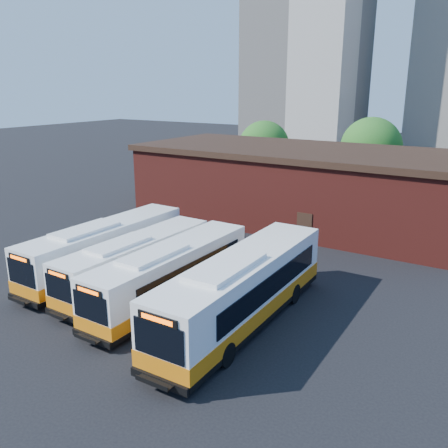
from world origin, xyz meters
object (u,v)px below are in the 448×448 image
Objects in this scene: bus_east at (243,292)px; transit_worker at (157,307)px; bus_west at (106,250)px; bus_midwest at (137,264)px; bus_mideast at (171,276)px.

transit_worker is (-3.50, -2.41, -0.73)m from bus_east.
bus_midwest is at bearing -8.49° from bus_west.
bus_midwest is (3.08, -0.48, -0.12)m from bus_west.
bus_midwest is at bearing 174.10° from bus_east.
bus_midwest is 0.84× the size of bus_east.
bus_west is 1.03× the size of bus_mideast.
bus_mideast is at bearing -8.62° from bus_west.
bus_east is at bearing -1.68° from bus_mideast.
bus_west is at bearing 86.49° from transit_worker.
bus_midwest is 7.64m from bus_east.
bus_west is 8.03m from transit_worker.
bus_west is 6.48× the size of transit_worker.
bus_mideast is 4.63m from bus_east.
bus_midwest is at bearing 171.26° from bus_mideast.
bus_west is 3.12m from bus_midwest.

